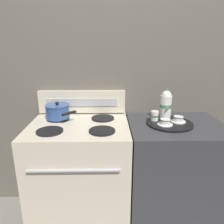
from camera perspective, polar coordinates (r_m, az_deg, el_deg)
name	(u,v)px	position (r m, az deg, el deg)	size (l,w,h in m)	color
ground_plane	(125,218)	(2.17, 3.35, -25.99)	(6.00, 6.00, 0.00)	gray
wall_back	(124,90)	(1.95, 3.18, 5.79)	(6.00, 0.05, 2.20)	#666056
stove	(81,175)	(1.90, -8.13, -16.02)	(0.77, 0.65, 0.91)	beige
control_panel	(82,102)	(1.94, -7.83, 2.69)	(0.75, 0.05, 0.20)	beige
side_counter	(172,174)	(1.96, 15.45, -15.43)	(0.73, 0.62, 0.90)	#38383D
saucepan	(58,111)	(1.84, -13.97, 0.20)	(0.26, 0.26, 0.14)	#335193
serving_tray	(169,123)	(1.75, 14.78, -2.87)	(0.35, 0.35, 0.01)	black
teapot	(166,105)	(1.80, 13.89, 1.91)	(0.09, 0.15, 0.25)	white
teacup_left	(178,119)	(1.77, 16.96, -1.81)	(0.11, 0.11, 0.05)	white
teacup_right	(165,122)	(1.68, 13.71, -2.56)	(0.11, 0.11, 0.05)	white
creamer_jug	(155,116)	(1.76, 11.06, -0.96)	(0.06, 0.06, 0.08)	white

